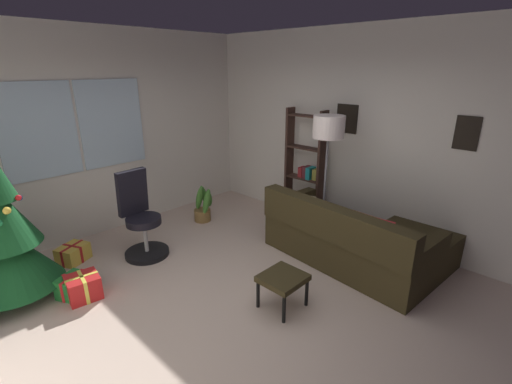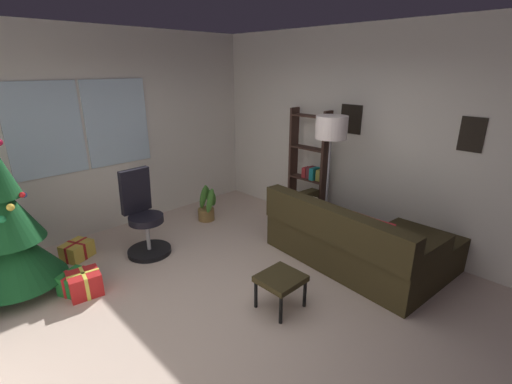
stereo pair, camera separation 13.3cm
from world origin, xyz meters
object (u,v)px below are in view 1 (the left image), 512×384
object	(u,v)px
potted_plant	(204,207)
holiday_tree	(4,236)
couch	(360,241)
floor_lamp	(328,135)
footstool	(283,280)
office_chair	(141,223)
gift_box_red	(83,287)
bookshelf	(305,175)
gift_box_green	(73,286)
gift_box_gold	(73,254)

from	to	relation	value
potted_plant	holiday_tree	bearing A→B (deg)	-176.10
couch	floor_lamp	bearing A→B (deg)	81.05
footstool	floor_lamp	size ratio (longest dim) A/B	0.24
office_chair	gift_box_red	bearing A→B (deg)	-156.94
office_chair	bookshelf	bearing A→B (deg)	-21.13
gift_box_red	floor_lamp	distance (m)	3.32
couch	gift_box_green	bearing A→B (deg)	145.51
gift_box_green	bookshelf	bearing A→B (deg)	-10.69
holiday_tree	floor_lamp	distance (m)	3.75
holiday_tree	office_chair	size ratio (longest dim) A/B	1.92
footstool	gift_box_red	xyz separation A→B (m)	(-1.35, 1.62, -0.18)
holiday_tree	floor_lamp	size ratio (longest dim) A/B	1.22
gift_box_red	gift_box_green	xyz separation A→B (m)	(-0.06, 0.13, -0.02)
gift_box_gold	gift_box_red	bearing A→B (deg)	-103.95
bookshelf	potted_plant	size ratio (longest dim) A/B	3.02
holiday_tree	floor_lamp	world-z (taller)	holiday_tree
footstool	gift_box_red	world-z (taller)	footstool
couch	footstool	size ratio (longest dim) A/B	5.14
gift_box_red	office_chair	size ratio (longest dim) A/B	0.32
office_chair	footstool	bearing A→B (deg)	-78.45
holiday_tree	potted_plant	xyz separation A→B (m)	(2.65, 0.18, -0.50)
holiday_tree	gift_box_gold	bearing A→B (deg)	27.48
footstool	potted_plant	size ratio (longest dim) A/B	0.73
potted_plant	floor_lamp	bearing A→B (deg)	-71.14
gift_box_gold	potted_plant	xyz separation A→B (m)	(1.95, -0.18, 0.13)
gift_box_red	gift_box_gold	size ratio (longest dim) A/B	0.86
couch	holiday_tree	distance (m)	3.92
potted_plant	bookshelf	bearing A→B (deg)	-47.85
office_chair	bookshelf	xyz separation A→B (m)	(2.29, -0.89, 0.32)
couch	bookshelf	bearing A→B (deg)	67.04
gift_box_gold	bookshelf	xyz separation A→B (m)	(3.01, -1.36, 0.66)
bookshelf	floor_lamp	xyz separation A→B (m)	(-0.44, -0.65, 0.76)
gift_box_gold	bookshelf	size ratio (longest dim) A/B	0.24
office_chair	holiday_tree	bearing A→B (deg)	175.71
holiday_tree	office_chair	world-z (taller)	holiday_tree
office_chair	floor_lamp	bearing A→B (deg)	-39.64
gift_box_red	office_chair	xyz separation A→B (m)	(0.94, 0.40, 0.32)
gift_box_red	office_chair	distance (m)	1.07
couch	holiday_tree	world-z (taller)	holiday_tree
footstool	holiday_tree	xyz separation A→B (m)	(-1.83, 2.13, 0.43)
bookshelf	potted_plant	bearing A→B (deg)	132.15
gift_box_green	couch	bearing A→B (deg)	-34.49
footstool	gift_box_red	bearing A→B (deg)	129.74
footstool	gift_box_green	size ratio (longest dim) A/B	1.12
gift_box_green	gift_box_gold	size ratio (longest dim) A/B	0.90
gift_box_green	office_chair	world-z (taller)	office_chair
gift_box_green	potted_plant	distance (m)	2.29
gift_box_green	potted_plant	world-z (taller)	potted_plant
gift_box_red	bookshelf	distance (m)	3.33
footstool	floor_lamp	world-z (taller)	floor_lamp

